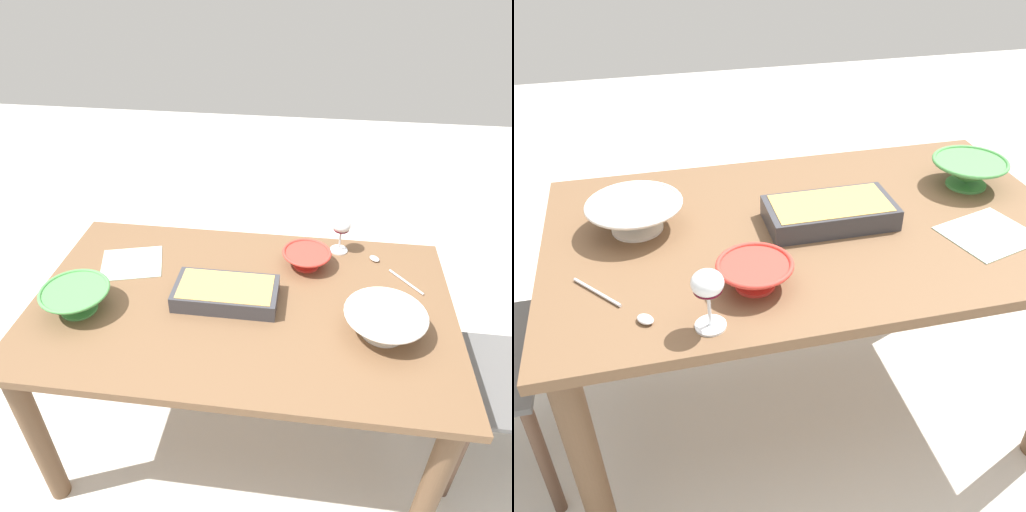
% 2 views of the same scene
% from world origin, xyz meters
% --- Properties ---
extents(ground_plane, '(8.00, 8.00, 0.00)m').
position_xyz_m(ground_plane, '(0.00, 0.00, 0.00)').
color(ground_plane, beige).
extents(dining_table, '(1.48, 0.89, 0.73)m').
position_xyz_m(dining_table, '(0.00, 0.00, 0.62)').
color(dining_table, brown).
rests_on(dining_table, ground_plane).
extents(wine_glass, '(0.07, 0.07, 0.15)m').
position_xyz_m(wine_glass, '(0.34, 0.36, 0.84)').
color(wine_glass, white).
rests_on(wine_glass, dining_table).
extents(casserole_dish, '(0.36, 0.19, 0.06)m').
position_xyz_m(casserole_dish, '(-0.06, 0.00, 0.77)').
color(casserole_dish, '#38383D').
rests_on(casserole_dish, dining_table).
extents(mixing_bowl, '(0.24, 0.24, 0.09)m').
position_xyz_m(mixing_bowl, '(-0.55, -0.11, 0.78)').
color(mixing_bowl, '#4C994C').
rests_on(mixing_bowl, dining_table).
extents(small_bowl, '(0.27, 0.27, 0.09)m').
position_xyz_m(small_bowl, '(0.48, -0.09, 0.78)').
color(small_bowl, white).
rests_on(small_bowl, dining_table).
extents(serving_bowl, '(0.19, 0.19, 0.07)m').
position_xyz_m(serving_bowl, '(0.21, 0.24, 0.77)').
color(serving_bowl, red).
rests_on(serving_bowl, dining_table).
extents(serving_spoon, '(0.19, 0.22, 0.01)m').
position_xyz_m(serving_spoon, '(0.52, 0.27, 0.74)').
color(serving_spoon, silver).
rests_on(serving_spoon, dining_table).
extents(napkin, '(0.28, 0.26, 0.00)m').
position_xyz_m(napkin, '(-0.46, 0.17, 0.74)').
color(napkin, '#B2CCB7').
rests_on(napkin, dining_table).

